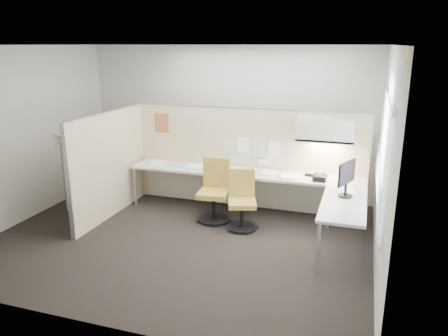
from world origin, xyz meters
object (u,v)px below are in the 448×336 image
(chair_right, at_px, (242,202))
(phone, at_px, (319,178))
(desk, at_px, (261,183))
(monitor, at_px, (347,177))
(chair_left, at_px, (215,192))

(chair_right, distance_m, phone, 1.28)
(desk, distance_m, monitor, 1.56)
(monitor, bearing_deg, chair_left, 103.13)
(chair_left, distance_m, phone, 1.70)
(chair_left, xyz_separation_m, chair_right, (0.52, -0.18, -0.04))
(chair_left, height_order, chair_right, chair_left)
(chair_left, relative_size, phone, 4.52)
(chair_right, bearing_deg, chair_left, 142.75)
(chair_left, height_order, phone, chair_left)
(chair_left, relative_size, monitor, 1.97)
(monitor, bearing_deg, desk, 87.54)
(desk, relative_size, chair_left, 3.97)
(desk, height_order, chair_left, chair_left)
(desk, xyz_separation_m, chair_right, (-0.18, -0.48, -0.18))
(chair_left, height_order, monitor, monitor)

